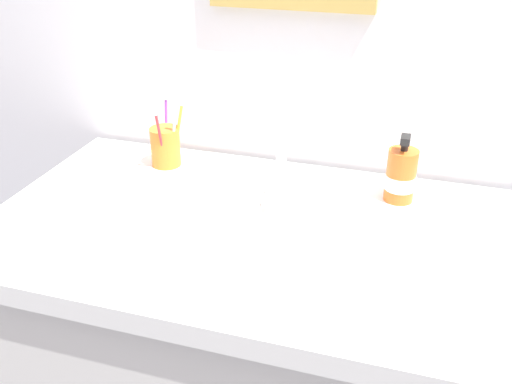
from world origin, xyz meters
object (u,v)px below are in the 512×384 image
at_px(toothbrush_yellow, 179,126).
at_px(soap_dispenser, 401,176).
at_px(faucet, 278,174).
at_px(toothbrush_white, 174,129).
at_px(toothbrush_cup, 165,147).
at_px(toothbrush_purple, 166,120).
at_px(toothbrush_red, 159,133).

relative_size(toothbrush_yellow, soap_dispenser, 1.12).
height_order(faucet, toothbrush_white, toothbrush_white).
distance_m(faucet, toothbrush_cup, 0.32).
bearing_deg(toothbrush_yellow, toothbrush_purple, 146.73).
relative_size(toothbrush_cup, soap_dispenser, 0.62).
bearing_deg(toothbrush_white, toothbrush_yellow, 75.44).
height_order(faucet, toothbrush_cup, faucet).
bearing_deg(toothbrush_cup, toothbrush_purple, 107.33).
xyz_separation_m(faucet, toothbrush_cup, (-0.31, 0.07, -0.00)).
bearing_deg(faucet, toothbrush_red, 174.79).
distance_m(toothbrush_purple, toothbrush_white, 0.07).
height_order(toothbrush_purple, toothbrush_yellow, toothbrush_yellow).
distance_m(toothbrush_yellow, soap_dispenser, 0.55).
xyz_separation_m(toothbrush_cup, toothbrush_yellow, (0.04, 0.01, 0.06)).
bearing_deg(toothbrush_purple, toothbrush_yellow, -33.27).
xyz_separation_m(toothbrush_cup, soap_dispenser, (0.58, -0.02, 0.01)).
xyz_separation_m(toothbrush_white, toothbrush_yellow, (0.00, 0.02, 0.00)).
distance_m(toothbrush_cup, toothbrush_white, 0.06).
bearing_deg(toothbrush_cup, toothbrush_white, -18.07).
height_order(toothbrush_red, toothbrush_purple, toothbrush_purple).
relative_size(faucet, toothbrush_yellow, 0.98).
distance_m(toothbrush_purple, toothbrush_yellow, 0.06).
height_order(toothbrush_cup, toothbrush_red, toothbrush_red).
bearing_deg(toothbrush_purple, faucet, -18.48).
relative_size(faucet, toothbrush_cup, 1.76).
relative_size(toothbrush_cup, toothbrush_red, 0.57).
xyz_separation_m(toothbrush_cup, toothbrush_white, (0.03, -0.01, 0.06)).
xyz_separation_m(toothbrush_white, soap_dispenser, (0.55, -0.01, -0.05)).
height_order(toothbrush_white, soap_dispenser, toothbrush_white).
relative_size(toothbrush_cup, toothbrush_white, 0.57).
bearing_deg(toothbrush_yellow, toothbrush_cup, -166.83).
distance_m(toothbrush_red, toothbrush_white, 0.04).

